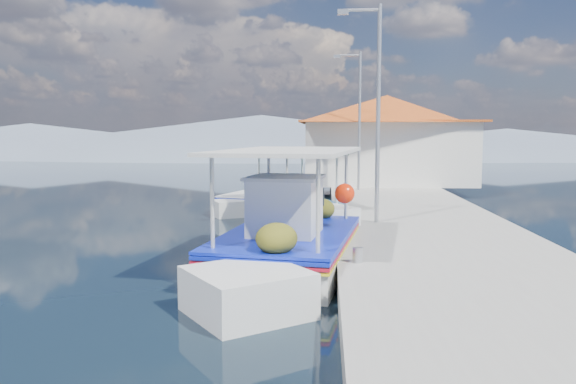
{
  "coord_description": "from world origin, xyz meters",
  "views": [
    {
      "loc": [
        3.19,
        -13.74,
        3.02
      ],
      "look_at": [
        2.07,
        2.37,
        1.3
      ],
      "focal_mm": 34.83,
      "sensor_mm": 36.0,
      "label": 1
    }
  ],
  "objects": [
    {
      "name": "caique_blue_hull",
      "position": [
        0.24,
        7.98,
        0.26
      ],
      "size": [
        2.68,
        5.26,
        0.98
      ],
      "rotation": [
        0.0,
        0.0,
        0.3
      ],
      "color": "silver",
      "rests_on": "ground"
    },
    {
      "name": "ground",
      "position": [
        0.0,
        0.0,
        0.0
      ],
      "size": [
        160.0,
        160.0,
        0.0
      ],
      "primitive_type": "plane",
      "color": "black",
      "rests_on": "ground"
    },
    {
      "name": "mountain_ridge",
      "position": [
        6.54,
        56.0,
        2.04
      ],
      "size": [
        171.4,
        96.0,
        5.5
      ],
      "color": "slate",
      "rests_on": "ground"
    },
    {
      "name": "caique_green_canopy",
      "position": [
        2.17,
        4.94,
        0.4
      ],
      "size": [
        3.81,
        6.57,
        2.65
      ],
      "rotation": [
        0.0,
        0.0,
        -0.39
      ],
      "color": "silver",
      "rests_on": "ground"
    },
    {
      "name": "lamp_post_near",
      "position": [
        4.51,
        2.0,
        3.85
      ],
      "size": [
        1.21,
        0.14,
        6.0
      ],
      "color": "#A5A8AD",
      "rests_on": "quay"
    },
    {
      "name": "bollards",
      "position": [
        3.8,
        5.25,
        0.65
      ],
      "size": [
        0.2,
        17.2,
        0.3
      ],
      "color": "#A5A8AD",
      "rests_on": "quay"
    },
    {
      "name": "quay",
      "position": [
        5.9,
        6.0,
        0.25
      ],
      "size": [
        5.0,
        44.0,
        0.5
      ],
      "primitive_type": "cube",
      "color": "#99978F",
      "rests_on": "ground"
    },
    {
      "name": "lamp_post_far",
      "position": [
        4.51,
        11.0,
        3.85
      ],
      "size": [
        1.21,
        0.14,
        6.0
      ],
      "color": "#A5A8AD",
      "rests_on": "quay"
    },
    {
      "name": "main_caique",
      "position": [
        2.35,
        -1.54,
        0.57
      ],
      "size": [
        3.48,
        8.86,
        2.95
      ],
      "rotation": [
        0.0,
        0.0,
        0.15
      ],
      "color": "silver",
      "rests_on": "ground"
    },
    {
      "name": "harbor_building",
      "position": [
        6.2,
        15.0,
        2.78
      ],
      "size": [
        10.49,
        10.49,
        4.4
      ],
      "color": "silver",
      "rests_on": "quay"
    }
  ]
}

